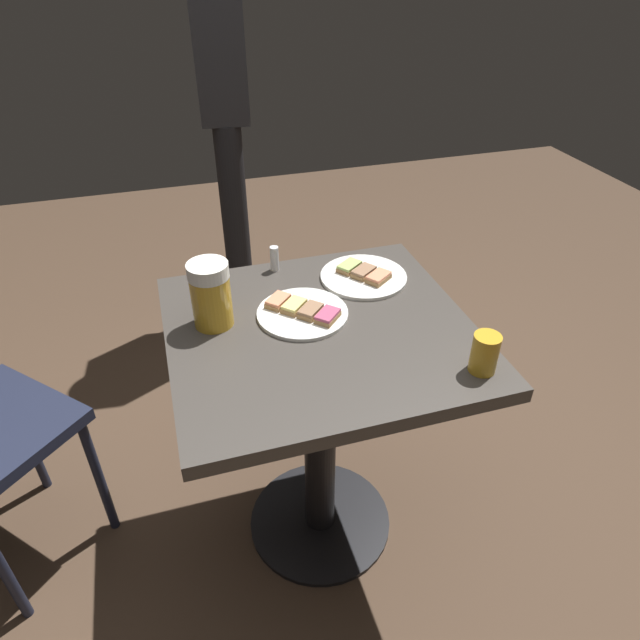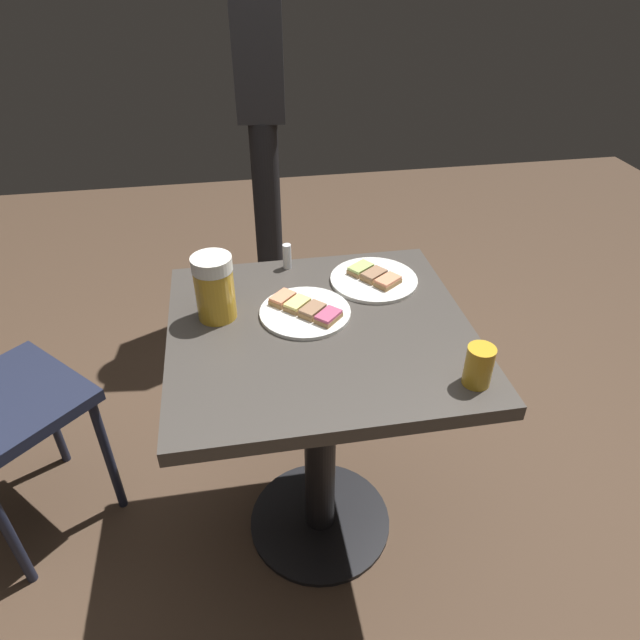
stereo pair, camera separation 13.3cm
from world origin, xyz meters
name	(u,v)px [view 2 (the right image)]	position (x,y,z in m)	size (l,w,h in m)	color
ground_plane	(320,521)	(0.00, 0.00, 0.00)	(6.00, 6.00, 0.00)	#4C3828
cafe_table	(320,383)	(0.00, 0.00, 0.59)	(0.72, 0.69, 0.77)	black
plate_near	(305,311)	(0.03, -0.06, 0.78)	(0.23, 0.23, 0.03)	white
plate_far	(374,279)	(-0.18, -0.18, 0.78)	(0.24, 0.24, 0.03)	white
beer_mug	(215,287)	(0.24, -0.09, 0.85)	(0.10, 0.15, 0.16)	gold
beer_glass_small	(479,366)	(-0.29, 0.25, 0.81)	(0.06, 0.06, 0.09)	gold
salt_shaker	(287,256)	(0.04, -0.30, 0.80)	(0.02, 0.02, 0.07)	silver
patron_standing	(262,97)	(0.02, -1.23, 1.01)	(0.22, 0.34, 1.73)	black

